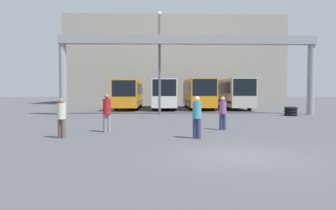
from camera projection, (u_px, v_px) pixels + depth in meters
name	position (u px, v px, depth m)	size (l,w,h in m)	color
ground_plane	(239.00, 156.00, 10.08)	(200.00, 200.00, 0.00)	#47474C
building_backdrop	(174.00, 63.00, 53.32)	(32.71, 12.00, 13.10)	gray
overhead_gantry	(188.00, 50.00, 27.25)	(21.41, 0.80, 6.59)	gray
bus_slot_0	(129.00, 93.00, 36.77)	(2.49, 11.54, 3.11)	orange
bus_slot_1	(164.00, 92.00, 36.84)	(2.51, 11.46, 3.21)	silver
bus_slot_2	(198.00, 92.00, 36.47)	(2.60, 10.51, 3.25)	orange
bus_slot_3	(233.00, 92.00, 36.43)	(2.49, 10.21, 3.26)	beige
pedestrian_near_center	(223.00, 112.00, 16.85)	(0.36, 0.36, 1.71)	navy
pedestrian_near_left	(61.00, 117.00, 13.92)	(0.35, 0.35, 1.70)	brown
pedestrian_mid_left	(107.00, 112.00, 15.88)	(0.39, 0.39, 1.86)	gray
pedestrian_near_right	(197.00, 116.00, 13.79)	(0.37, 0.37, 1.78)	navy
traffic_cone	(105.00, 112.00, 25.36)	(0.46, 0.46, 0.70)	orange
tire_stack	(291.00, 111.00, 26.33)	(1.04, 1.04, 0.72)	black
lamp_post	(160.00, 59.00, 27.65)	(0.36, 0.36, 8.68)	#595B60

